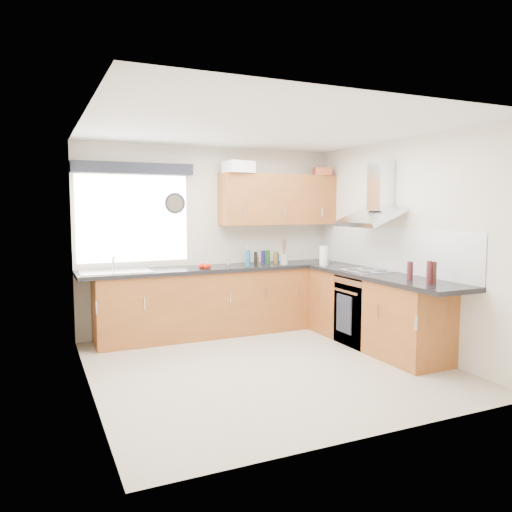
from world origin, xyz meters
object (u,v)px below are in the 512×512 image
oven (366,310)px  extractor_hood (375,201)px  upper_cabinets (279,200)px  washing_machine (190,308)px

oven → extractor_hood: size_ratio=1.09×
oven → upper_cabinets: size_ratio=0.50×
oven → washing_machine: (-1.90, 1.22, -0.05)m
extractor_hood → oven: bearing=180.0°
upper_cabinets → oven: bearing=-67.5°
oven → extractor_hood: (0.10, -0.00, 1.34)m
extractor_hood → upper_cabinets: 1.48m
upper_cabinets → washing_machine: (-1.35, -0.10, -1.42)m
oven → upper_cabinets: (-0.55, 1.32, 1.38)m
extractor_hood → washing_machine: (-2.00, 1.22, -1.39)m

